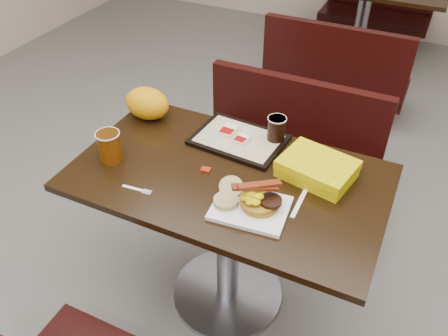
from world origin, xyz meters
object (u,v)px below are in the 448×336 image
at_px(table_near, 228,241).
at_px(coffee_cup_near, 110,147).
at_px(pancake_stack, 260,203).
at_px(paper_bag, 147,103).
at_px(clamshell, 317,169).
at_px(bench_far_n, 377,4).
at_px(hashbrown_sleeve_left, 229,131).
at_px(knife, 301,200).
at_px(table_far, 360,29).
at_px(coffee_cup_far, 276,129).
at_px(fork, 133,188).
at_px(hashbrown_sleeve_right, 242,139).
at_px(platter, 250,208).
at_px(bench_far_s, 338,65).
at_px(tray, 239,140).
at_px(bench_near_n, 282,156).

relative_size(table_near, coffee_cup_near, 9.61).
distance_m(pancake_stack, paper_bag, 0.76).
bearing_deg(clamshell, bench_far_n, 107.12).
height_order(table_near, clamshell, clamshell).
height_order(pancake_stack, hashbrown_sleeve_left, pancake_stack).
distance_m(table_near, knife, 0.48).
relative_size(table_far, coffee_cup_far, 11.91).
distance_m(pancake_stack, coffee_cup_near, 0.64).
xyz_separation_m(pancake_stack, hashbrown_sleeve_left, (-0.29, 0.36, -0.00)).
relative_size(fork, knife, 0.61).
bearing_deg(hashbrown_sleeve_right, clamshell, -3.11).
height_order(fork, hashbrown_sleeve_left, hashbrown_sleeve_left).
distance_m(table_far, hashbrown_sleeve_right, 2.43).
bearing_deg(bench_far_n, knife, -84.90).
distance_m(pancake_stack, coffee_cup_far, 0.42).
relative_size(platter, coffee_cup_near, 2.10).
relative_size(coffee_cup_near, hashbrown_sleeve_left, 1.53).
relative_size(clamshell, paper_bag, 1.31).
relative_size(knife, hashbrown_sleeve_left, 2.37).
xyz_separation_m(hashbrown_sleeve_left, coffee_cup_far, (0.20, 0.05, 0.04)).
bearing_deg(hashbrown_sleeve_left, hashbrown_sleeve_right, -19.36).
bearing_deg(paper_bag, platter, -29.13).
relative_size(knife, hashbrown_sleeve_right, 2.87).
bearing_deg(coffee_cup_far, bench_far_s, 93.10).
distance_m(bench_far_s, hashbrown_sleeve_left, 1.72).
bearing_deg(bench_far_s, coffee_cup_far, -86.90).
relative_size(knife, tray, 0.52).
xyz_separation_m(table_near, clamshell, (0.31, 0.14, 0.41)).
xyz_separation_m(table_near, tray, (-0.05, 0.22, 0.38)).
bearing_deg(bench_far_s, clamshell, -80.13).
bearing_deg(pancake_stack, fork, -167.82).
relative_size(bench_near_n, pancake_stack, 7.61).
relative_size(platter, knife, 1.35).
height_order(platter, fork, platter).
xyz_separation_m(bench_far_n, knife, (0.30, -3.32, 0.39)).
height_order(table_near, bench_far_s, table_near).
bearing_deg(hashbrown_sleeve_left, bench_near_n, 79.42).
bearing_deg(table_far, bench_near_n, -90.00).
bearing_deg(hashbrown_sleeve_left, coffee_cup_far, 15.80).
height_order(coffee_cup_far, paper_bag, paper_bag).
distance_m(bench_far_s, coffee_cup_near, 2.11).
distance_m(fork, coffee_cup_far, 0.63).
relative_size(bench_far_s, tray, 2.70).
bearing_deg(bench_far_s, fork, -97.67).
distance_m(bench_far_s, platter, 2.09).
bearing_deg(pancake_stack, bench_near_n, 102.32).
bearing_deg(pancake_stack, hashbrown_sleeve_right, 123.02).
distance_m(fork, hashbrown_sleeve_left, 0.49).
bearing_deg(bench_far_s, bench_far_n, 90.00).
bearing_deg(table_far, hashbrown_sleeve_left, -92.60).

